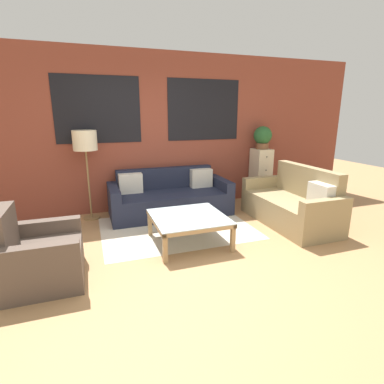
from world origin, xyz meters
TOP-DOWN VIEW (x-y plane):
  - ground_plane at (0.00, 0.00)m, footprint 16.00×16.00m
  - wall_back_brick at (0.00, 2.44)m, footprint 8.40×0.09m
  - rug at (0.05, 1.22)m, footprint 2.29×1.69m
  - couch_dark at (0.14, 1.95)m, footprint 2.09×0.88m
  - settee_vintage at (1.88, 0.81)m, footprint 0.80×1.70m
  - armchair_corner at (-1.76, 0.24)m, footprint 0.80×0.87m
  - coffee_table at (0.05, 0.64)m, footprint 0.97×0.97m
  - floor_lamp at (-1.20, 2.14)m, footprint 0.38×0.38m
  - drawer_cabinet at (2.11, 2.17)m, footprint 0.33×0.39m
  - potted_plant at (2.11, 2.17)m, footprint 0.36×0.36m

SIDE VIEW (x-z plane):
  - ground_plane at x=0.00m, z-range 0.00..0.00m
  - rug at x=0.05m, z-range 0.00..0.00m
  - armchair_corner at x=-1.76m, z-range -0.14..0.70m
  - couch_dark at x=0.14m, z-range -0.11..0.67m
  - settee_vintage at x=1.88m, z-range -0.15..0.77m
  - coffee_table at x=0.05m, z-range 0.14..0.54m
  - drawer_cabinet at x=2.11m, z-range 0.00..1.05m
  - floor_lamp at x=-1.20m, z-range 0.53..2.01m
  - potted_plant at x=2.11m, z-range 1.07..1.52m
  - wall_back_brick at x=0.00m, z-range 0.01..2.81m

